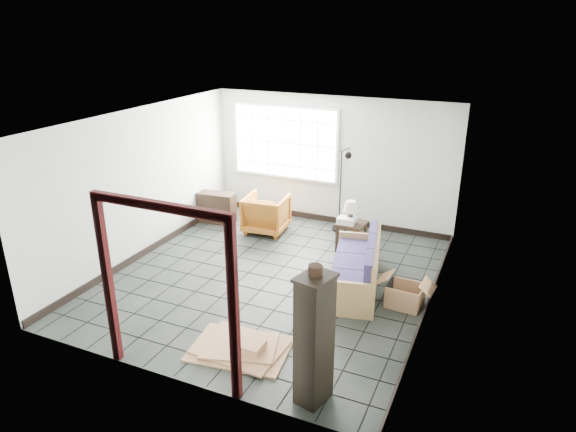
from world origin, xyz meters
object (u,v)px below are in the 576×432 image
at_px(armchair, 266,212).
at_px(tall_shelf, 314,339).
at_px(futon_sofa, 358,271).
at_px(side_table, 352,227).

distance_m(armchair, tall_shelf, 4.92).
distance_m(futon_sofa, side_table, 1.43).
height_order(futon_sofa, side_table, futon_sofa).
bearing_deg(tall_shelf, armchair, 135.81).
height_order(armchair, tall_shelf, tall_shelf).
relative_size(armchair, side_table, 1.53).
bearing_deg(side_table, futon_sofa, -68.06).
bearing_deg(futon_sofa, armchair, 135.13).
xyz_separation_m(armchair, side_table, (1.81, -0.17, 0.03)).
distance_m(side_table, tall_shelf, 4.07).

